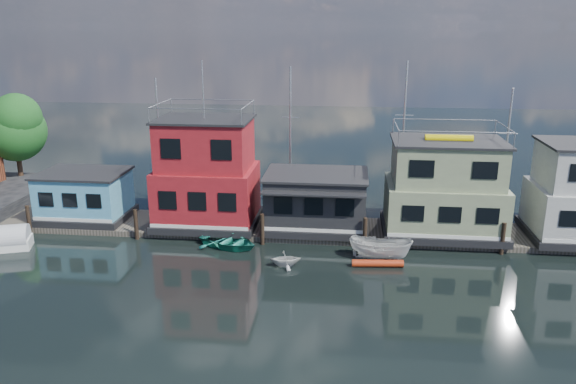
# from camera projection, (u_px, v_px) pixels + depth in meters

# --- Properties ---
(ground) EXTENTS (160.00, 160.00, 0.00)m
(ground) POSITION_uv_depth(u_px,v_px,m) (311.00, 312.00, 29.65)
(ground) COLOR black
(ground) RESTS_ON ground
(dock) EXTENTS (48.00, 5.00, 0.40)m
(dock) POSITION_uv_depth(u_px,v_px,m) (322.00, 230.00, 41.03)
(dock) COLOR #595147
(dock) RESTS_ON ground
(houseboat_blue) EXTENTS (6.40, 4.90, 3.66)m
(houseboat_blue) POSITION_uv_depth(u_px,v_px,m) (85.00, 196.00, 42.36)
(houseboat_blue) COLOR black
(houseboat_blue) RESTS_ON dock
(houseboat_red) EXTENTS (7.40, 5.90, 11.86)m
(houseboat_red) POSITION_uv_depth(u_px,v_px,m) (207.00, 175.00, 40.82)
(houseboat_red) COLOR black
(houseboat_red) RESTS_ON dock
(houseboat_dark) EXTENTS (7.40, 6.10, 4.06)m
(houseboat_dark) POSITION_uv_depth(u_px,v_px,m) (316.00, 201.00, 40.44)
(houseboat_dark) COLOR black
(houseboat_dark) RESTS_ON dock
(houseboat_green) EXTENTS (8.40, 5.90, 7.03)m
(houseboat_green) POSITION_uv_depth(u_px,v_px,m) (445.00, 189.00, 39.19)
(houseboat_green) COLOR black
(houseboat_green) RESTS_ON dock
(pilings) EXTENTS (42.28, 0.28, 2.20)m
(pilings) POSITION_uv_depth(u_px,v_px,m) (316.00, 231.00, 38.15)
(pilings) COLOR #2D2116
(pilings) RESTS_ON ground
(background_masts) EXTENTS (36.40, 0.16, 12.00)m
(background_masts) POSITION_uv_depth(u_px,v_px,m) (387.00, 143.00, 44.74)
(background_masts) COLOR silver
(background_masts) RESTS_ON ground
(motorboat) EXTENTS (4.27, 2.19, 1.57)m
(motorboat) POSITION_uv_depth(u_px,v_px,m) (380.00, 248.00, 36.05)
(motorboat) COLOR silver
(motorboat) RESTS_ON ground
(dinghy_white) EXTENTS (2.26, 2.06, 1.03)m
(dinghy_white) POSITION_uv_depth(u_px,v_px,m) (285.00, 259.00, 35.12)
(dinghy_white) COLOR silver
(dinghy_white) RESTS_ON ground
(red_kayak) EXTENTS (3.24, 0.75, 0.47)m
(red_kayak) POSITION_uv_depth(u_px,v_px,m) (378.00, 263.00, 35.12)
(red_kayak) COLOR #AC2F12
(red_kayak) RESTS_ON ground
(dinghy_teal) EXTENTS (5.05, 4.41, 0.87)m
(dinghy_teal) POSITION_uv_depth(u_px,v_px,m) (229.00, 241.00, 38.19)
(dinghy_teal) COLOR #23806F
(dinghy_teal) RESTS_ON ground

